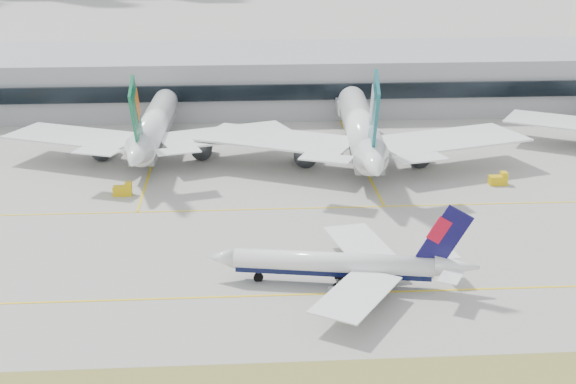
{
  "coord_description": "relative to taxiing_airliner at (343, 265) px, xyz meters",
  "views": [
    {
      "loc": [
        -6.17,
        -107.74,
        51.88
      ],
      "look_at": [
        2.23,
        18.0,
        7.5
      ],
      "focal_mm": 50.0,
      "sensor_mm": 36.0,
      "label": 1
    }
  ],
  "objects": [
    {
      "name": "widebody_cathay",
      "position": [
        11.9,
        60.86,
        3.54
      ],
      "size": [
        71.38,
        69.98,
        25.49
      ],
      "rotation": [
        0.0,
        0.0,
        1.5
      ],
      "color": "white",
      "rests_on": "ground"
    },
    {
      "name": "gse_c",
      "position": [
        37.13,
        43.31,
        -2.19
      ],
      "size": [
        3.55,
        2.0,
        2.6
      ],
      "color": "gold",
      "rests_on": "ground"
    },
    {
      "name": "terminal",
      "position": [
        -8.89,
        117.18,
        4.27
      ],
      "size": [
        280.0,
        43.1,
        15.0
      ],
      "color": "gray",
      "rests_on": "ground"
    },
    {
      "name": "taxiing_airliner",
      "position": [
        0.0,
        0.0,
        0.0
      ],
      "size": [
        39.74,
        34.14,
        13.42
      ],
      "rotation": [
        0.0,
        0.0,
        2.96
      ],
      "color": "white",
      "rests_on": "ground"
    },
    {
      "name": "ground",
      "position": [
        -8.89,
        2.34,
        -3.24
      ],
      "size": [
        3000.0,
        3000.0,
        0.0
      ],
      "primitive_type": "plane",
      "color": "gray",
      "rests_on": "ground"
    },
    {
      "name": "gse_b",
      "position": [
        -37.0,
        41.85,
        -2.19
      ],
      "size": [
        3.55,
        2.0,
        2.6
      ],
      "color": "gold",
      "rests_on": "ground"
    },
    {
      "name": "widebody_eva",
      "position": [
        -33.47,
        68.67,
        2.88
      ],
      "size": [
        64.51,
        63.03,
        23.0
      ],
      "rotation": [
        0.0,
        0.0,
        1.54
      ],
      "color": "white",
      "rests_on": "ground"
    }
  ]
}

